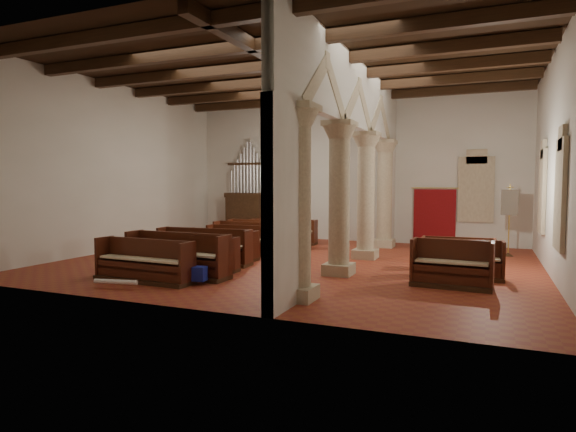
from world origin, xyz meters
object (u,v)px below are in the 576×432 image
(aisle_pew_0, at_px, (451,271))
(pipe_organ, at_px, (249,207))
(lectern, at_px, (293,227))
(processional_banner, at_px, (509,232))
(nave_pew_0, at_px, (144,268))

(aisle_pew_0, bearing_deg, pipe_organ, 144.16)
(lectern, relative_size, processional_banner, 0.58)
(pipe_organ, xyz_separation_m, processional_banner, (10.61, -1.67, -0.57))
(pipe_organ, height_order, lectern, pipe_organ)
(pipe_organ, distance_m, lectern, 2.55)
(processional_banner, bearing_deg, nave_pew_0, -117.91)
(lectern, bearing_deg, pipe_organ, 154.52)
(pipe_organ, relative_size, processional_banner, 1.83)
(lectern, relative_size, aisle_pew_0, 0.74)
(pipe_organ, xyz_separation_m, lectern, (2.36, -0.57, -0.79))
(lectern, bearing_deg, processional_banner, -19.47)
(lectern, distance_m, aisle_pew_0, 9.70)
(lectern, height_order, aisle_pew_0, lectern)
(aisle_pew_0, bearing_deg, processional_banner, 79.40)
(pipe_organ, bearing_deg, processional_banner, -8.94)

